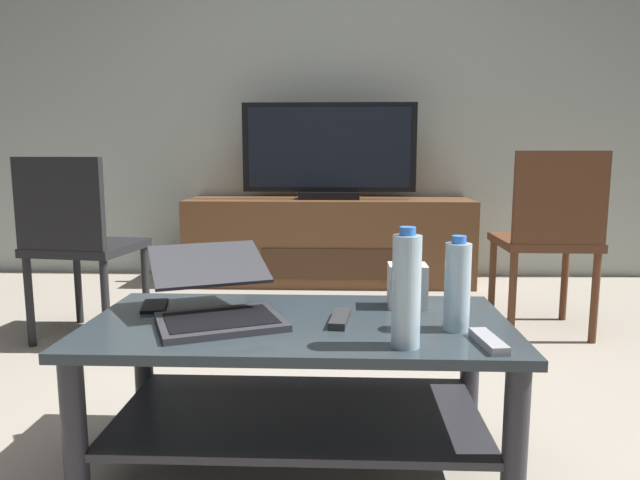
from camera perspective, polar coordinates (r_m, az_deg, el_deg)
name	(u,v)px	position (r m, az deg, el deg)	size (l,w,h in m)	color
ground_plane	(325,415)	(2.04, 0.54, -17.07)	(7.68, 7.68, 0.00)	#9E9384
back_wall	(336,81)	(4.25, 1.59, 15.59)	(6.40, 0.12, 2.80)	#A8B2A8
coffee_table	(299,366)	(1.64, -2.11, -12.47)	(1.16, 0.58, 0.43)	#2D383D
media_cabinet	(329,241)	(3.94, 0.91, -0.07)	(1.93, 0.51, 0.58)	brown
television	(329,153)	(3.87, 0.92, 8.66)	(1.16, 0.20, 0.64)	black
dining_chair	(549,232)	(2.95, 21.88, 0.71)	(0.44, 0.44, 0.90)	#59331E
side_chair	(78,238)	(2.88, -23.03, 0.15)	(0.49, 0.49, 0.87)	black
laptop	(215,297)	(1.62, -10.38, -5.62)	(0.46, 0.51, 0.18)	#333338
router_box	(407,286)	(1.74, 8.70, -4.53)	(0.11, 0.10, 0.13)	white
water_bottle_near	(457,286)	(1.53, 13.53, -4.47)	(0.07, 0.07, 0.25)	silver
water_bottle_far	(406,290)	(1.37, 8.61, -5.00)	(0.07, 0.07, 0.29)	silver
cell_phone	(155,306)	(1.79, -16.16, -6.34)	(0.07, 0.14, 0.01)	black
tv_remote	(340,319)	(1.58, 2.01, -7.86)	(0.04, 0.16, 0.02)	#2D2D30
soundbar_remote	(489,341)	(1.45, 16.46, -9.65)	(0.04, 0.16, 0.02)	#99999E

